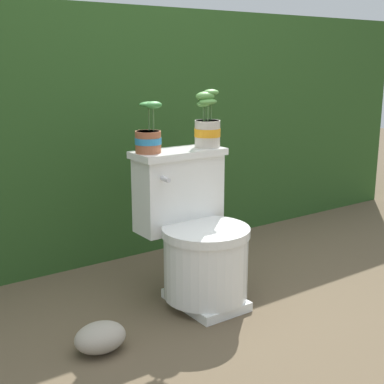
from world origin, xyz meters
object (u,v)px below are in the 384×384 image
at_px(garden_stone, 100,337).
at_px(potted_plant_left, 149,136).
at_px(potted_plant_midleft, 207,126).
at_px(toilet, 196,238).

bearing_deg(garden_stone, potted_plant_left, 37.30).
xyz_separation_m(potted_plant_left, garden_stone, (-0.40, -0.31, -0.68)).
height_order(potted_plant_midleft, garden_stone, potted_plant_midleft).
relative_size(toilet, potted_plant_left, 3.04).
relative_size(potted_plant_left, garden_stone, 1.11).
height_order(potted_plant_left, potted_plant_midleft, potted_plant_midleft).
height_order(toilet, potted_plant_midleft, potted_plant_midleft).
height_order(toilet, potted_plant_left, potted_plant_left).
height_order(potted_plant_left, garden_stone, potted_plant_left).
bearing_deg(potted_plant_left, toilet, -45.11).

